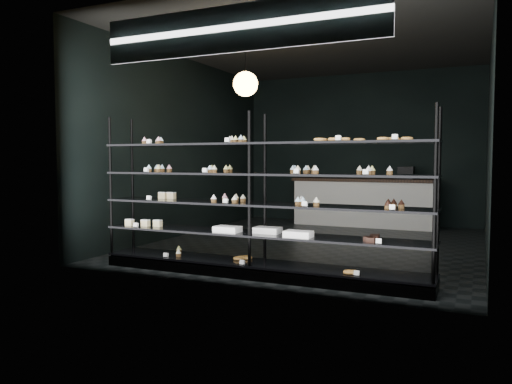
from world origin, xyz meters
TOP-DOWN VIEW (x-y plane):
  - room at (0.00, 0.00)m, footprint 5.01×6.01m
  - display_shelf at (0.02, -2.45)m, footprint 4.00×0.50m
  - signage at (0.00, -2.93)m, footprint 3.30×0.05m
  - pendant_lamp at (-0.70, -1.20)m, footprint 0.35×0.35m
  - service_counter at (0.22, 2.50)m, footprint 2.91×0.65m

SIDE VIEW (x-z plane):
  - service_counter at x=0.22m, z-range -0.11..1.12m
  - display_shelf at x=0.02m, z-range -0.33..1.58m
  - room at x=0.00m, z-range 0.00..3.20m
  - pendant_lamp at x=-0.70m, z-range 2.00..2.90m
  - signage at x=0.00m, z-range 2.50..3.00m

